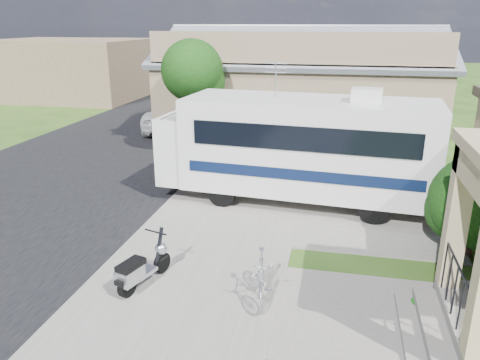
% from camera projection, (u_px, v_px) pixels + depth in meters
% --- Properties ---
extents(ground, '(120.00, 120.00, 0.00)m').
position_uv_depth(ground, '(238.00, 276.00, 10.01)').
color(ground, '#234512').
extents(street_slab, '(9.00, 80.00, 0.02)m').
position_uv_depth(street_slab, '(122.00, 144.00, 20.77)').
color(street_slab, black).
rests_on(street_slab, ground).
extents(sidewalk_slab, '(4.00, 80.00, 0.06)m').
position_uv_depth(sidewalk_slab, '(266.00, 152.00, 19.46)').
color(sidewalk_slab, '#67645D').
rests_on(sidewalk_slab, ground).
extents(driveway_slab, '(7.00, 6.00, 0.05)m').
position_uv_depth(driveway_slab, '(320.00, 204.00, 13.87)').
color(driveway_slab, '#67645D').
rests_on(driveway_slab, ground).
extents(walk_slab, '(4.00, 3.00, 0.05)m').
position_uv_depth(walk_slab, '(388.00, 320.00, 8.48)').
color(walk_slab, '#67645D').
rests_on(walk_slab, ground).
extents(warehouse, '(12.50, 8.40, 5.04)m').
position_uv_depth(warehouse, '(301.00, 92.00, 22.30)').
color(warehouse, '#7D6C4E').
rests_on(warehouse, ground).
extents(distant_bldg_far, '(10.00, 8.00, 4.00)m').
position_uv_depth(distant_bldg_far, '(71.00, 69.00, 33.14)').
color(distant_bldg_far, brown).
rests_on(distant_bldg_far, ground).
extents(distant_bldg_near, '(8.00, 7.00, 3.20)m').
position_uv_depth(distant_bldg_near, '(160.00, 62.00, 43.97)').
color(distant_bldg_near, '#7D6C4E').
rests_on(distant_bldg_near, ground).
extents(street_tree_a, '(2.44, 2.40, 4.58)m').
position_uv_depth(street_tree_a, '(195.00, 74.00, 18.09)').
color(street_tree_a, black).
rests_on(street_tree_a, ground).
extents(street_tree_b, '(2.44, 2.40, 4.73)m').
position_uv_depth(street_tree_b, '(246.00, 54.00, 27.30)').
color(street_tree_b, black).
rests_on(street_tree_b, ground).
extents(street_tree_c, '(2.44, 2.40, 4.42)m').
position_uv_depth(street_tree_c, '(270.00, 50.00, 35.72)').
color(street_tree_c, black).
rests_on(street_tree_c, ground).
extents(motorhome, '(8.09, 3.11, 4.06)m').
position_uv_depth(motorhome, '(298.00, 145.00, 13.63)').
color(motorhome, silver).
rests_on(motorhome, ground).
extents(shrub, '(2.29, 2.19, 2.81)m').
position_uv_depth(shrub, '(480.00, 197.00, 10.43)').
color(shrub, black).
rests_on(shrub, ground).
extents(scooter, '(0.75, 1.54, 1.03)m').
position_uv_depth(scooter, '(141.00, 268.00, 9.38)').
color(scooter, black).
rests_on(scooter, ground).
extents(bicycle, '(0.68, 1.61, 0.93)m').
position_uv_depth(bicycle, '(261.00, 279.00, 8.99)').
color(bicycle, '#ACADB4').
rests_on(bicycle, ground).
extents(pickup_truck, '(3.29, 5.75, 1.51)m').
position_uv_depth(pickup_truck, '(177.00, 114.00, 23.51)').
color(pickup_truck, silver).
rests_on(pickup_truck, ground).
extents(van, '(2.88, 6.44, 1.84)m').
position_uv_depth(van, '(205.00, 92.00, 29.73)').
color(van, silver).
rests_on(van, ground).
extents(garden_hose, '(0.35, 0.35, 0.16)m').
position_uv_depth(garden_hose, '(420.00, 306.00, 8.80)').
color(garden_hose, '#176113').
rests_on(garden_hose, ground).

